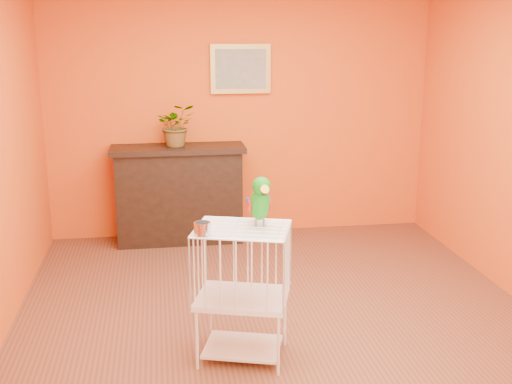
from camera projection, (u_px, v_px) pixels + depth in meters
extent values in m
plane|color=brown|center=(279.00, 320.00, 4.87)|extent=(4.50, 4.50, 0.00)
plane|color=#DD4A14|center=(240.00, 112.00, 6.70)|extent=(4.00, 0.00, 4.00)
plane|color=#DD4A14|center=(394.00, 265.00, 2.40)|extent=(4.00, 0.00, 4.00)
cube|color=black|center=(179.00, 197.00, 6.59)|extent=(1.26, 0.42, 0.95)
cube|color=black|center=(178.00, 149.00, 6.47)|extent=(1.35, 0.48, 0.05)
cube|color=black|center=(180.00, 201.00, 6.41)|extent=(0.88, 0.02, 0.47)
cube|color=maroon|center=(154.00, 209.00, 6.53)|extent=(0.05, 0.19, 0.29)
cube|color=#314B25|center=(162.00, 209.00, 6.54)|extent=(0.05, 0.19, 0.29)
cube|color=maroon|center=(172.00, 208.00, 6.56)|extent=(0.05, 0.19, 0.29)
cube|color=#314B25|center=(182.00, 208.00, 6.57)|extent=(0.05, 0.19, 0.29)
cube|color=maroon|center=(192.00, 207.00, 6.59)|extent=(0.05, 0.19, 0.29)
imported|color=#26722D|center=(177.00, 130.00, 6.41)|extent=(0.43, 0.47, 0.33)
cube|color=gold|center=(241.00, 69.00, 6.56)|extent=(0.62, 0.03, 0.50)
cube|color=gray|center=(241.00, 69.00, 6.55)|extent=(0.52, 0.01, 0.40)
cube|color=silver|center=(243.00, 347.00, 4.32)|extent=(0.59, 0.52, 0.02)
cube|color=silver|center=(242.00, 298.00, 4.24)|extent=(0.70, 0.61, 0.04)
cube|color=silver|center=(242.00, 229.00, 4.12)|extent=(0.70, 0.61, 0.01)
cylinder|color=silver|center=(197.00, 340.00, 4.13)|extent=(0.02, 0.02, 0.41)
cylinder|color=silver|center=(278.00, 346.00, 4.06)|extent=(0.02, 0.02, 0.41)
cylinder|color=silver|center=(210.00, 313.00, 4.52)|extent=(0.02, 0.02, 0.41)
cylinder|color=silver|center=(285.00, 318.00, 4.45)|extent=(0.02, 0.02, 0.41)
cylinder|color=silver|center=(202.00, 228.00, 3.97)|extent=(0.11, 0.11, 0.07)
cylinder|color=#59544C|center=(256.00, 223.00, 4.15)|extent=(0.02, 0.02, 0.05)
cylinder|color=#59544C|center=(264.00, 223.00, 4.16)|extent=(0.02, 0.02, 0.05)
ellipsoid|color=#127F11|center=(260.00, 204.00, 4.12)|extent=(0.15, 0.20, 0.24)
ellipsoid|color=#127F11|center=(261.00, 186.00, 4.05)|extent=(0.13, 0.14, 0.12)
cone|color=orange|center=(264.00, 190.00, 4.00)|extent=(0.06, 0.08, 0.08)
cone|color=black|center=(263.00, 193.00, 4.02)|extent=(0.03, 0.03, 0.03)
sphere|color=black|center=(256.00, 185.00, 4.02)|extent=(0.02, 0.02, 0.02)
sphere|color=black|center=(268.00, 184.00, 4.04)|extent=(0.02, 0.02, 0.02)
ellipsoid|color=#A50C0C|center=(249.00, 206.00, 4.12)|extent=(0.04, 0.07, 0.08)
ellipsoid|color=navy|center=(269.00, 205.00, 4.15)|extent=(0.04, 0.07, 0.08)
cone|color=#127F11|center=(256.00, 213.00, 4.22)|extent=(0.09, 0.18, 0.13)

